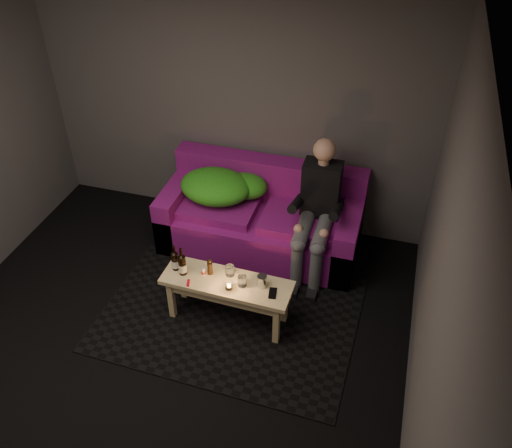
% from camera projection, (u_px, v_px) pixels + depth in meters
% --- Properties ---
extents(floor, '(4.50, 4.50, 0.00)m').
position_uv_depth(floor, '(151.00, 371.00, 4.40)').
color(floor, black).
rests_on(floor, ground).
extents(room, '(4.50, 4.50, 4.50)m').
position_uv_depth(room, '(152.00, 169.00, 3.74)').
color(room, silver).
rests_on(room, ground).
extents(rug, '(2.28, 1.69, 0.01)m').
position_uv_depth(rug, '(230.00, 314.00, 4.88)').
color(rug, black).
rests_on(rug, floor).
extents(sofa, '(1.96, 0.88, 0.84)m').
position_uv_depth(sofa, '(262.00, 219.00, 5.49)').
color(sofa, '#811182').
rests_on(sofa, floor).
extents(green_blanket, '(0.86, 0.59, 0.29)m').
position_uv_depth(green_blanket, '(221.00, 186.00, 5.38)').
color(green_blanket, '#278918').
rests_on(green_blanket, sofa).
extents(person, '(0.35, 0.82, 1.31)m').
position_uv_depth(person, '(317.00, 208.00, 5.01)').
color(person, black).
rests_on(person, sofa).
extents(coffee_table, '(1.13, 0.39, 0.46)m').
position_uv_depth(coffee_table, '(227.00, 288.00, 4.62)').
color(coffee_table, '#EED88B').
rests_on(coffee_table, rug).
extents(beer_bottle_a, '(0.06, 0.06, 0.25)m').
position_uv_depth(beer_bottle_a, '(175.00, 261.00, 4.63)').
color(beer_bottle_a, black).
rests_on(beer_bottle_a, coffee_table).
extents(beer_bottle_b, '(0.07, 0.07, 0.28)m').
position_uv_depth(beer_bottle_b, '(182.00, 264.00, 4.58)').
color(beer_bottle_b, black).
rests_on(beer_bottle_b, coffee_table).
extents(salt_shaker, '(0.04, 0.04, 0.08)m').
position_uv_depth(salt_shaker, '(203.00, 271.00, 4.61)').
color(salt_shaker, silver).
rests_on(salt_shaker, coffee_table).
extents(pepper_mill, '(0.06, 0.06, 0.12)m').
position_uv_depth(pepper_mill, '(210.00, 268.00, 4.60)').
color(pepper_mill, black).
rests_on(pepper_mill, coffee_table).
extents(tumbler_back, '(0.08, 0.08, 0.09)m').
position_uv_depth(tumbler_back, '(230.00, 271.00, 4.60)').
color(tumbler_back, white).
rests_on(tumbler_back, coffee_table).
extents(tealight, '(0.07, 0.07, 0.05)m').
position_uv_depth(tealight, '(229.00, 286.00, 4.48)').
color(tealight, white).
rests_on(tealight, coffee_table).
extents(tumbler_front, '(0.10, 0.10, 0.10)m').
position_uv_depth(tumbler_front, '(242.00, 281.00, 4.50)').
color(tumbler_front, white).
rests_on(tumbler_front, coffee_table).
extents(steel_cup, '(0.10, 0.10, 0.11)m').
position_uv_depth(steel_cup, '(262.00, 281.00, 4.49)').
color(steel_cup, silver).
rests_on(steel_cup, coffee_table).
extents(smartphone, '(0.08, 0.14, 0.01)m').
position_uv_depth(smartphone, '(273.00, 293.00, 4.45)').
color(smartphone, black).
rests_on(smartphone, coffee_table).
extents(red_lighter, '(0.04, 0.08, 0.01)m').
position_uv_depth(red_lighter, '(188.00, 283.00, 4.54)').
color(red_lighter, red).
rests_on(red_lighter, coffee_table).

